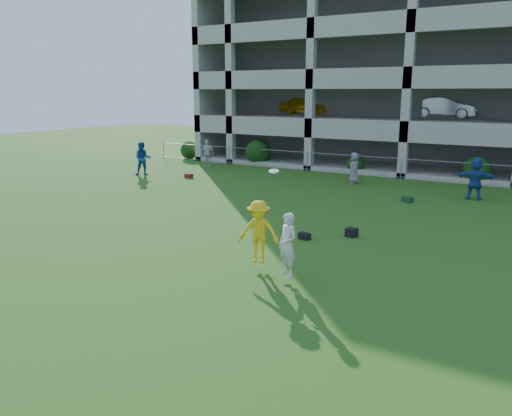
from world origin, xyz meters
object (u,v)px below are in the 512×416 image
Objects in this scene: crate_d at (352,232)px; bystander_a at (143,159)px; bystander_b at (207,153)px; parking_garage at (439,76)px; frisbee_contest at (265,235)px; bystander_d at (475,178)px; bystander_c at (354,168)px.

bystander_a is at bearing 158.38° from crate_d.
bystander_b is 17.18m from parking_garage.
frisbee_contest is (13.20, -15.33, 0.16)m from bystander_b.
crate_d is (14.04, -10.73, -0.78)m from bystander_b.
frisbee_contest reaches higher than bystander_b.
bystander_a reaches higher than bystander_d.
frisbee_contest reaches higher than bystander_a.
bystander_b is at bearing 142.60° from crate_d.
bystander_a is 1.00× the size of bystander_d.
crate_d is at bearing -38.88° from bystander_b.
crate_d is (15.46, -6.13, -0.85)m from bystander_a.
bystander_b is 0.93× the size of bystander_d.
bystander_a is at bearing 2.73° from bystander_d.
bystander_b is at bearing -138.47° from parking_garage.
bystander_c is (11.92, 3.87, -0.15)m from bystander_a.
crate_d is 22.47m from parking_garage.
bystander_d is 14.45m from parking_garage.
parking_garage is at bearing 40.04° from bystander_b.
bystander_c is 10.63m from crate_d.
bystander_d is (18.22, 2.71, -0.00)m from bystander_a.
frisbee_contest is at bearing -20.06° from bystander_c.
bystander_d is at bearing 48.96° from bystander_c.
crate_d is (-2.76, -8.83, -0.85)m from bystander_d.
parking_garage is (13.71, 15.49, 5.01)m from bystander_a.
parking_garage is at bearing 94.64° from crate_d.
bystander_a is 0.07× the size of parking_garage.
bystander_a is 1.08× the size of bystander_b.
bystander_b is 16.91m from bystander_d.
bystander_a is 0.73× the size of frisbee_contest.
bystander_b is 17.69m from crate_d.
crate_d is (3.54, -10.00, -0.70)m from bystander_c.
bystander_c is at bearing 109.50° from crate_d.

